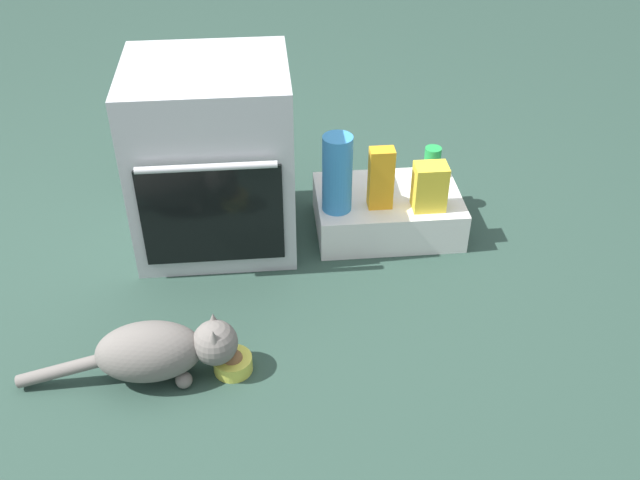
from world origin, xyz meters
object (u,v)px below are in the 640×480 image
object	(u,v)px
oven	(212,157)
food_bowl	(233,362)
snack_bag	(430,187)
cat	(161,350)
water_bottle	(337,174)
pantry_cabinet	(387,211)
juice_carton	(381,178)
soda_can	(432,161)

from	to	relation	value
oven	food_bowl	world-z (taller)	oven
oven	snack_bag	distance (m)	0.80
cat	water_bottle	distance (m)	0.90
pantry_cabinet	snack_bag	bearing A→B (deg)	-38.14
oven	water_bottle	world-z (taller)	oven
cat	juice_carton	world-z (taller)	juice_carton
snack_bag	water_bottle	size ratio (longest dim) A/B	0.60
soda_can	water_bottle	bearing A→B (deg)	-152.92
pantry_cabinet	food_bowl	xyz separation A→B (m)	(-0.60, -0.71, -0.05)
snack_bag	pantry_cabinet	bearing A→B (deg)	141.86
water_bottle	soda_can	distance (m)	0.46
juice_carton	water_bottle	bearing A→B (deg)	-179.17
oven	snack_bag	xyz separation A→B (m)	(0.79, -0.12, -0.10)
oven	juice_carton	xyz separation A→B (m)	(0.61, -0.09, -0.07)
juice_carton	cat	bearing A→B (deg)	-140.05
cat	pantry_cabinet	bearing A→B (deg)	39.78
water_bottle	juice_carton	distance (m)	0.16
juice_carton	oven	bearing A→B (deg)	171.25
oven	soda_can	distance (m)	0.87
cat	oven	bearing A→B (deg)	76.49
juice_carton	soda_can	size ratio (longest dim) A/B	2.00
soda_can	food_bowl	bearing A→B (deg)	-133.48
juice_carton	soda_can	xyz separation A→B (m)	(0.24, 0.20, -0.06)
food_bowl	juice_carton	xyz separation A→B (m)	(0.55, 0.64, 0.25)
pantry_cabinet	soda_can	world-z (taller)	soda_can
food_bowl	cat	xyz separation A→B (m)	(-0.21, -0.01, 0.08)
oven	food_bowl	distance (m)	0.80
pantry_cabinet	water_bottle	size ratio (longest dim) A/B	1.85
pantry_cabinet	juice_carton	xyz separation A→B (m)	(-0.05, -0.07, 0.20)
snack_bag	soda_can	size ratio (longest dim) A/B	1.50
oven	juice_carton	distance (m)	0.62
juice_carton	snack_bag	bearing A→B (deg)	-8.85
oven	food_bowl	bearing A→B (deg)	-85.61
oven	pantry_cabinet	xyz separation A→B (m)	(0.66, -0.02, -0.27)
snack_bag	food_bowl	bearing A→B (deg)	-140.33
snack_bag	water_bottle	bearing A→B (deg)	175.73
snack_bag	water_bottle	xyz separation A→B (m)	(-0.34, 0.03, 0.06)
snack_bag	juice_carton	xyz separation A→B (m)	(-0.18, 0.03, 0.03)
oven	water_bottle	bearing A→B (deg)	-12.11
pantry_cabinet	cat	world-z (taller)	cat
pantry_cabinet	cat	xyz separation A→B (m)	(-0.81, -0.72, 0.03)
pantry_cabinet	water_bottle	world-z (taller)	water_bottle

